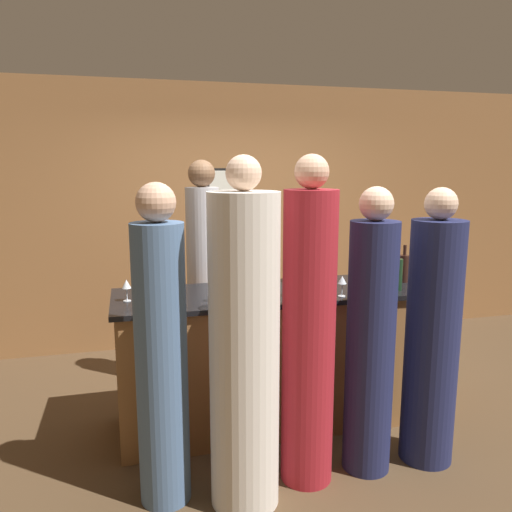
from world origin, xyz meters
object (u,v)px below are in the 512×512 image
Objects in this scene: guest_2 at (370,341)px; wine_bottle_2 at (404,268)px; guest_1 at (161,356)px; guest_3 at (432,338)px; bartender at (204,282)px; ice_bucket at (298,271)px; guest_0 at (244,350)px; wine_bottle_1 at (397,274)px; guest_4 at (309,334)px; wine_bottle_0 at (302,282)px.

guest_2 is 6.12× the size of wine_bottle_2.
guest_1 is at bearing 179.39° from guest_2.
guest_1 reaches higher than guest_3.
ice_bucket is at bearing 146.17° from bartender.
ice_bucket is (0.71, 1.11, 0.18)m from guest_0.
guest_1 is 2.12m from wine_bottle_2.
guest_1 is 5.80× the size of wine_bottle_1.
wine_bottle_2 is (0.23, 0.76, 0.30)m from guest_3.
wine_bottle_2 is (0.19, 0.22, -0.01)m from wine_bottle_1.
guest_2 is 0.43m from guest_4.
bartender is at bearing 131.00° from guest_3.
guest_0 reaches higher than wine_bottle_0.
guest_0 reaches higher than wine_bottle_2.
ice_bucket is (-0.61, 0.45, -0.04)m from wine_bottle_1.
bartender reaches higher than wine_bottle_2.
guest_4 is (-0.42, -0.01, 0.09)m from guest_2.
wine_bottle_1 is at bearing 85.58° from guest_3.
wine_bottle_2 is (1.50, -0.70, 0.19)m from bartender.
guest_4 is 1.05m from ice_bucket.
guest_4 is (0.88, -0.02, 0.06)m from guest_1.
bartender is 1.51m from guest_1.
bartender is 0.99× the size of guest_4.
guest_3 is (1.28, 0.12, -0.09)m from guest_0.
guest_4 reaches higher than guest_2.
guest_0 is at bearing -17.11° from guest_1.
wine_bottle_0 reaches higher than ice_bucket.
guest_2 reaches higher than wine_bottle_0.
wine_bottle_0 is (0.14, 0.51, 0.20)m from guest_4.
guest_3 is (0.44, -0.01, -0.02)m from guest_2.
wine_bottle_0 is 0.51m from ice_bucket.
wine_bottle_2 reaches higher than wine_bottle_0.
guest_1 is 1.53m from ice_bucket.
guest_3 is 0.63m from wine_bottle_1.
ice_bucket is (1.16, 0.97, 0.23)m from guest_1.
wine_bottle_1 is 1.72× the size of ice_bucket.
wine_bottle_0 is at bearing 74.61° from guest_4.
guest_4 reaches higher than guest_1.
guest_1 reaches higher than wine_bottle_1.
guest_4 is 6.27× the size of wine_bottle_1.
bartender is at bearing 146.17° from ice_bucket.
guest_1 reaches higher than wine_bottle_0.
bartender reaches higher than wine_bottle_1.
guest_2 is at bearing -0.61° from guest_1.
guest_4 is 6.75× the size of wine_bottle_2.
guest_3 is at bearing 5.29° from guest_0.
guest_2 is at bearing 119.76° from bartender.
guest_4 is at bearing 105.83° from bartender.
bartender reaches higher than guest_3.
guest_1 is (-0.45, 0.14, -0.05)m from guest_0.
bartender is 1.10× the size of guest_3.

